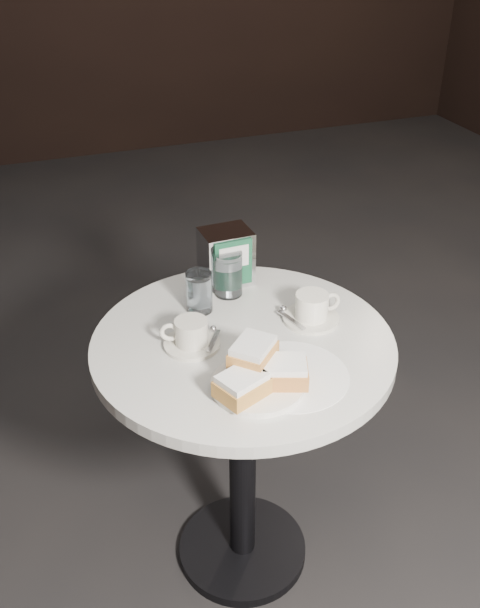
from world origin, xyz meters
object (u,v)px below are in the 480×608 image
at_px(cafe_table, 243,406).
at_px(water_glass_left, 199,292).
at_px(water_glass_right, 228,274).
at_px(napkin_dispenser, 226,257).
at_px(coffee_cup_right, 312,309).
at_px(beignet_plate, 259,375).
at_px(coffee_cup_left, 191,335).

distance_m(cafe_table, water_glass_left, 0.30).
height_order(water_glass_right, napkin_dispenser, napkin_dispenser).
relative_size(coffee_cup_right, water_glass_right, 1.26).
height_order(beignet_plate, water_glass_left, water_glass_left).
bearing_deg(water_glass_left, cafe_table, -70.45).
xyz_separation_m(beignet_plate, napkin_dispenser, (0.08, 0.44, 0.04)).
distance_m(beignet_plate, coffee_cup_left, 0.21).
bearing_deg(water_glass_right, water_glass_left, -151.51).
height_order(cafe_table, coffee_cup_left, coffee_cup_left).
bearing_deg(coffee_cup_left, napkin_dispenser, 73.22).
bearing_deg(cafe_table, water_glass_right, 80.04).
bearing_deg(water_glass_right, coffee_cup_left, -129.38).
relative_size(beignet_plate, coffee_cup_right, 1.49).
distance_m(beignet_plate, water_glass_left, 0.33).
relative_size(coffee_cup_left, coffee_cup_right, 1.10).
height_order(beignet_plate, napkin_dispenser, napkin_dispenser).
distance_m(coffee_cup_right, napkin_dispenser, 0.28).
relative_size(cafe_table, napkin_dispenser, 5.10).
bearing_deg(coffee_cup_right, coffee_cup_left, -179.85).
distance_m(beignet_plate, coffee_cup_right, 0.29).
distance_m(water_glass_left, napkin_dispenser, 0.15).
height_order(coffee_cup_left, water_glass_right, water_glass_right).
height_order(water_glass_left, water_glass_right, water_glass_right).
height_order(beignet_plate, coffee_cup_right, beignet_plate).
xyz_separation_m(water_glass_right, napkin_dispenser, (0.02, 0.06, 0.02)).
distance_m(coffee_cup_left, coffee_cup_right, 0.30).
bearing_deg(water_glass_left, coffee_cup_left, -114.33).
height_order(cafe_table, coffee_cup_right, coffee_cup_right).
height_order(beignet_plate, water_glass_right, water_glass_right).
bearing_deg(coffee_cup_left, water_glass_left, 83.30).
xyz_separation_m(beignet_plate, coffee_cup_right, (0.21, 0.20, -0.00)).
bearing_deg(water_glass_right, cafe_table, -99.96).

